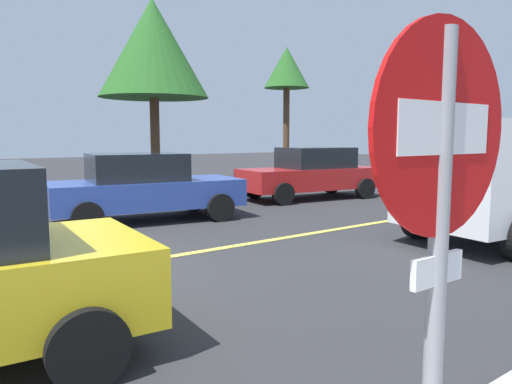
{
  "coord_description": "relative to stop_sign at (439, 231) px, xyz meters",
  "views": [
    {
      "loc": [
        -1.69,
        -6.91,
        1.93
      ],
      "look_at": [
        2.89,
        -0.81,
        1.05
      ],
      "focal_mm": 33.82,
      "sensor_mm": 36.0,
      "label": 1
    }
  ],
  "objects": [
    {
      "name": "tree_left_verge",
      "position": [
        11.54,
        14.39,
        3.02
      ],
      "size": [
        1.85,
        1.85,
        5.57
      ],
      "color": "#513823",
      "rests_on": "ground_plane"
    },
    {
      "name": "car_red_behind_van",
      "position": [
        8.87,
        10.03,
        -0.79
      ],
      "size": [
        4.63,
        2.43,
        1.6
      ],
      "color": "red",
      "rests_on": "ground_plane"
    },
    {
      "name": "lane_marking_centre",
      "position": [
        3.17,
        5.96,
        -1.59
      ],
      "size": [
        28.0,
        0.16,
        0.01
      ],
      "primitive_type": "cube",
      "color": "#E0D14C"
    },
    {
      "name": "stop_sign",
      "position": [
        0.0,
        0.0,
        0.0
      ],
      "size": [
        0.76,
        0.07,
        2.34
      ],
      "color": "gray",
      "rests_on": "ground_plane"
    },
    {
      "name": "tree_centre_verge",
      "position": [
        4.68,
        12.31,
        2.86
      ],
      "size": [
        3.18,
        3.18,
        5.89
      ],
      "color": "#513823",
      "rests_on": "ground_plane"
    },
    {
      "name": "car_blue_mid_road",
      "position": [
        3.0,
        9.37,
        -0.81
      ],
      "size": [
        4.5,
        2.5,
        1.56
      ],
      "color": "#2D479E",
      "rests_on": "ground_plane"
    },
    {
      "name": "ground_plane",
      "position": [
        0.17,
        5.96,
        -1.6
      ],
      "size": [
        80.0,
        80.0,
        0.0
      ],
      "primitive_type": "plane",
      "color": "#2D2D30"
    }
  ]
}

